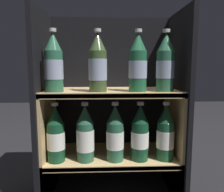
% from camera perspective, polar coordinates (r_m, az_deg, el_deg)
% --- Properties ---
extents(fridge_back_wall, '(0.66, 0.02, 0.89)m').
position_cam_1_polar(fridge_back_wall, '(1.20, -0.40, -1.41)').
color(fridge_back_wall, black).
rests_on(fridge_back_wall, ground_plane).
extents(fridge_side_left, '(0.02, 0.34, 0.89)m').
position_cam_1_polar(fridge_side_left, '(1.08, -17.29, -2.80)').
color(fridge_side_left, black).
rests_on(fridge_side_left, ground_plane).
extents(fridge_side_right, '(0.02, 0.34, 0.89)m').
position_cam_1_polar(fridge_side_right, '(1.10, 16.70, -2.56)').
color(fridge_side_right, black).
rests_on(fridge_side_right, ground_plane).
extents(shelf_lower, '(0.62, 0.30, 0.21)m').
position_cam_1_polar(shelf_lower, '(1.12, -0.08, -16.72)').
color(shelf_lower, tan).
rests_on(shelf_lower, ground_plane).
extents(shelf_upper, '(0.62, 0.30, 0.53)m').
position_cam_1_polar(shelf_upper, '(1.05, -0.09, -6.02)').
color(shelf_upper, tan).
rests_on(shelf_upper, ground_plane).
extents(bottle_upper_front_0, '(0.08, 0.08, 0.27)m').
position_cam_1_polar(bottle_upper_front_0, '(0.97, -14.99, 7.93)').
color(bottle_upper_front_0, '#285B42').
rests_on(bottle_upper_front_0, shelf_upper).
extents(bottle_upper_front_1, '(0.08, 0.08, 0.27)m').
position_cam_1_polar(bottle_upper_front_1, '(0.95, -3.74, 8.15)').
color(bottle_upper_front_1, '#384C28').
rests_on(bottle_upper_front_1, shelf_upper).
extents(bottle_upper_front_2, '(0.08, 0.08, 0.27)m').
position_cam_1_polar(bottle_upper_front_2, '(0.96, 6.76, 8.18)').
color(bottle_upper_front_2, '#1E5638').
rests_on(bottle_upper_front_2, shelf_upper).
extents(bottle_upper_front_3, '(0.08, 0.08, 0.27)m').
position_cam_1_polar(bottle_upper_front_3, '(0.99, 13.78, 7.99)').
color(bottle_upper_front_3, '#285B42').
rests_on(bottle_upper_front_3, shelf_upper).
extents(bottle_lower_front_0, '(0.08, 0.08, 0.27)m').
position_cam_1_polar(bottle_lower_front_0, '(1.02, -14.47, -10.00)').
color(bottle_lower_front_0, '#144228').
rests_on(bottle_lower_front_0, shelf_lower).
extents(bottle_lower_front_1, '(0.08, 0.08, 0.27)m').
position_cam_1_polar(bottle_lower_front_1, '(1.00, -7.00, -10.21)').
color(bottle_lower_front_1, '#285B42').
rests_on(bottle_lower_front_1, shelf_lower).
extents(bottle_lower_front_2, '(0.08, 0.08, 0.27)m').
position_cam_1_polar(bottle_lower_front_2, '(1.00, 0.81, -10.13)').
color(bottle_lower_front_2, '#285B42').
rests_on(bottle_lower_front_2, shelf_lower).
extents(bottle_lower_front_3, '(0.08, 0.08, 0.27)m').
position_cam_1_polar(bottle_lower_front_3, '(1.01, 7.30, -9.94)').
color(bottle_lower_front_3, '#144228').
rests_on(bottle_lower_front_3, shelf_lower).
extents(bottle_lower_front_4, '(0.08, 0.08, 0.27)m').
position_cam_1_polar(bottle_lower_front_4, '(1.03, 13.75, -9.69)').
color(bottle_lower_front_4, '#194C2D').
rests_on(bottle_lower_front_4, shelf_lower).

